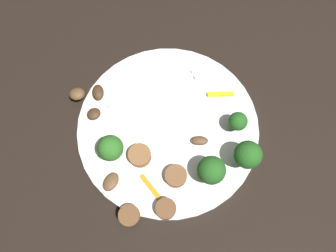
# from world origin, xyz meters

# --- Properties ---
(ground_plane) EXTENTS (1.40, 1.40, 0.00)m
(ground_plane) POSITION_xyz_m (0.00, 0.00, 0.00)
(ground_plane) COLOR black
(plate) EXTENTS (0.28, 0.28, 0.01)m
(plate) POSITION_xyz_m (0.00, 0.00, 0.01)
(plate) COLOR white
(plate) RESTS_ON ground_plane
(fork) EXTENTS (0.18, 0.03, 0.00)m
(fork) POSITION_xyz_m (0.04, 0.06, 0.01)
(fork) COLOR silver
(fork) RESTS_ON plate
(broccoli_floret_0) EXTENTS (0.04, 0.04, 0.05)m
(broccoli_floret_0) POSITION_xyz_m (-0.09, 0.00, 0.04)
(broccoli_floret_0) COLOR #347525
(broccoli_floret_0) RESTS_ON plate
(broccoli_floret_1) EXTENTS (0.03, 0.03, 0.04)m
(broccoli_floret_1) POSITION_xyz_m (0.09, -0.05, 0.04)
(broccoli_floret_1) COLOR #296420
(broccoli_floret_1) RESTS_ON plate
(broccoli_floret_2) EXTENTS (0.04, 0.04, 0.05)m
(broccoli_floret_2) POSITION_xyz_m (0.02, -0.10, 0.04)
(broccoli_floret_2) COLOR #296420
(broccoli_floret_2) RESTS_ON plate
(broccoli_floret_3) EXTENTS (0.04, 0.04, 0.06)m
(broccoli_floret_3) POSITION_xyz_m (0.07, -0.10, 0.05)
(broccoli_floret_3) COLOR #296420
(broccoli_floret_3) RESTS_ON plate
(sausage_slice_0) EXTENTS (0.04, 0.04, 0.01)m
(sausage_slice_0) POSITION_xyz_m (-0.11, -0.09, 0.02)
(sausage_slice_0) COLOR brown
(sausage_slice_0) RESTS_ON plate
(sausage_slice_1) EXTENTS (0.04, 0.04, 0.02)m
(sausage_slice_1) POSITION_xyz_m (-0.06, -0.11, 0.02)
(sausage_slice_1) COLOR brown
(sausage_slice_1) RESTS_ON plate
(sausage_slice_2) EXTENTS (0.05, 0.05, 0.01)m
(sausage_slice_2) POSITION_xyz_m (-0.03, -0.08, 0.02)
(sausage_slice_2) COLOR brown
(sausage_slice_2) RESTS_ON plate
(sausage_slice_3) EXTENTS (0.05, 0.05, 0.02)m
(sausage_slice_3) POSITION_xyz_m (-0.06, -0.02, 0.02)
(sausage_slice_3) COLOR brown
(sausage_slice_3) RESTS_ON plate
(mushroom_0) EXTENTS (0.03, 0.03, 0.01)m
(mushroom_0) POSITION_xyz_m (-0.10, 0.11, 0.02)
(mushroom_0) COLOR brown
(mushroom_0) RESTS_ON plate
(mushroom_1) EXTENTS (0.02, 0.02, 0.01)m
(mushroom_1) POSITION_xyz_m (-0.09, 0.07, 0.02)
(mushroom_1) COLOR #422B19
(mushroom_1) RESTS_ON plate
(mushroom_2) EXTENTS (0.04, 0.03, 0.01)m
(mushroom_2) POSITION_xyz_m (-0.11, -0.04, 0.02)
(mushroom_2) COLOR brown
(mushroom_2) RESTS_ON plate
(mushroom_3) EXTENTS (0.03, 0.03, 0.01)m
(mushroom_3) POSITION_xyz_m (-0.07, 0.10, 0.02)
(mushroom_3) COLOR #422B19
(mushroom_3) RESTS_ON plate
(mushroom_4) EXTENTS (0.03, 0.03, 0.01)m
(mushroom_4) POSITION_xyz_m (0.03, -0.04, 0.02)
(mushroom_4) COLOR brown
(mushroom_4) RESTS_ON plate
(pepper_strip_1) EXTENTS (0.04, 0.03, 0.00)m
(pepper_strip_1) POSITION_xyz_m (0.10, 0.01, 0.01)
(pepper_strip_1) COLOR yellow
(pepper_strip_1) RESTS_ON plate
(pepper_strip_3) EXTENTS (0.01, 0.05, 0.00)m
(pepper_strip_3) POSITION_xyz_m (-0.07, -0.07, 0.01)
(pepper_strip_3) COLOR orange
(pepper_strip_3) RESTS_ON plate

